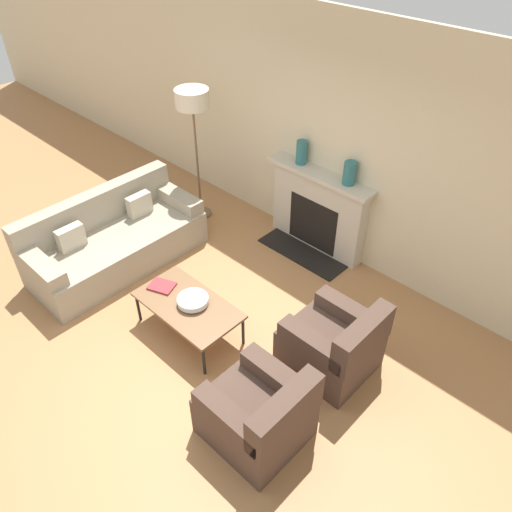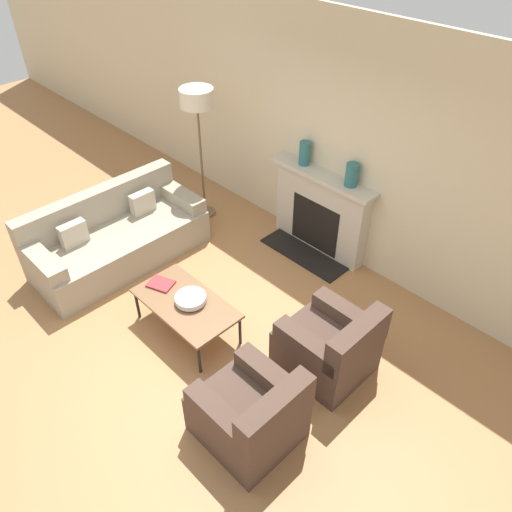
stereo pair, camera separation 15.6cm
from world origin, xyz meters
name	(u,v)px [view 2 (the right image)]	position (x,y,z in m)	size (l,w,h in m)	color
ground_plane	(189,346)	(0.00, 0.00, 0.00)	(18.00, 18.00, 0.00)	#A87547
wall_back	(347,147)	(0.00, 2.45, 1.45)	(18.00, 0.06, 2.90)	beige
fireplace	(320,213)	(-0.18, 2.30, 0.53)	(1.46, 0.59, 1.09)	beige
couch	(117,238)	(-1.80, 0.31, 0.31)	(0.94, 2.15, 0.87)	#9E937F
armchair_near	(250,414)	(1.20, -0.25, 0.32)	(0.84, 0.75, 0.83)	#4C382D
armchair_far	(330,347)	(1.20, 0.83, 0.32)	(0.84, 0.75, 0.83)	#4C382D
coffee_table	(186,304)	(-0.19, 0.15, 0.38)	(1.15, 0.63, 0.41)	brown
bowl	(191,299)	(-0.16, 0.19, 0.46)	(0.33, 0.33, 0.08)	silver
book	(161,284)	(-0.60, 0.13, 0.43)	(0.32, 0.29, 0.02)	#9E2D33
floor_lamp	(197,107)	(-1.82, 1.75, 1.59)	(0.43, 0.43, 1.83)	brown
mantel_vase_left	(305,153)	(-0.51, 2.32, 1.23)	(0.14, 0.14, 0.30)	#28666B
mantel_vase_center_left	(352,175)	(0.20, 2.32, 1.22)	(0.15, 0.15, 0.28)	#28666B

